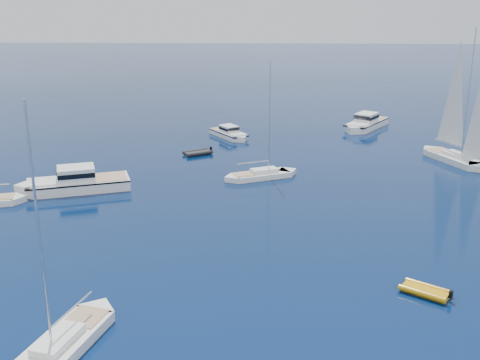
{
  "coord_description": "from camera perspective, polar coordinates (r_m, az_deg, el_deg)",
  "views": [
    {
      "loc": [
        1.03,
        -26.77,
        18.17
      ],
      "look_at": [
        -0.59,
        23.3,
        2.2
      ],
      "focal_mm": 44.09,
      "sensor_mm": 36.0,
      "label": 1
    }
  ],
  "objects": [
    {
      "name": "sailboat_fore",
      "position": [
        34.04,
        -16.7,
        -15.42
      ],
      "size": [
        4.92,
        9.94,
        14.14
      ],
      "primitive_type": null,
      "rotation": [
        0.0,
        0.0,
        2.88
      ],
      "color": "white",
      "rests_on": "ground"
    },
    {
      "name": "tender_yellow",
      "position": [
        39.63,
        17.46,
        -10.49
      ],
      "size": [
        3.62,
        3.3,
        0.95
      ],
      "primitive_type": null,
      "rotation": [
        0.0,
        0.0,
        0.95
      ],
      "color": "#CD8D0C",
      "rests_on": "ground"
    },
    {
      "name": "ground",
      "position": [
        32.36,
        -0.3,
        -16.47
      ],
      "size": [
        400.0,
        400.0,
        0.0
      ],
      "primitive_type": "plane",
      "color": "navy",
      "rests_on": "ground"
    },
    {
      "name": "motor_cruiser_distant",
      "position": [
        84.85,
        12.02,
        4.93
      ],
      "size": [
        8.34,
        10.46,
        2.73
      ],
      "primitive_type": null,
      "rotation": [
        0.0,
        0.0,
        2.57
      ],
      "color": "white",
      "rests_on": "ground"
    },
    {
      "name": "motor_cruiser_horizon",
      "position": [
        77.75,
        -1.01,
        4.16
      ],
      "size": [
        6.21,
        7.59,
        2.0
      ],
      "primitive_type": null,
      "rotation": [
        0.0,
        0.0,
        3.74
      ],
      "color": "white",
      "rests_on": "ground"
    },
    {
      "name": "tender_grey_far",
      "position": [
        69.45,
        -4.1,
        2.47
      ],
      "size": [
        3.94,
        3.43,
        0.95
      ],
      "primitive_type": null,
      "rotation": [
        0.0,
        0.0,
        2.12
      ],
      "color": "black",
      "rests_on": "ground"
    },
    {
      "name": "motor_cruiser_centre",
      "position": [
        58.88,
        -15.67,
        -0.98
      ],
      "size": [
        11.94,
        6.98,
        3.0
      ],
      "primitive_type": null,
      "rotation": [
        0.0,
        0.0,
        1.9
      ],
      "color": "silver",
      "rests_on": "ground"
    },
    {
      "name": "sailboat_centre",
      "position": [
        60.58,
        2.06,
        0.22
      ],
      "size": [
        8.59,
        5.4,
        12.38
      ],
      "primitive_type": null,
      "rotation": [
        0.0,
        0.0,
        5.13
      ],
      "color": "white",
      "rests_on": "ground"
    },
    {
      "name": "sailboat_sails_r",
      "position": [
        70.66,
        19.97,
        1.69
      ],
      "size": [
        6.74,
        10.62,
        15.33
      ],
      "primitive_type": null,
      "rotation": [
        0.0,
        0.0,
        3.56
      ],
      "color": "silver",
      "rests_on": "ground"
    }
  ]
}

